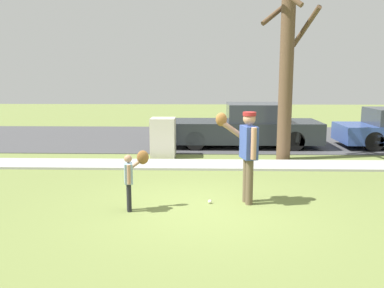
{
  "coord_description": "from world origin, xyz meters",
  "views": [
    {
      "loc": [
        -0.11,
        -7.41,
        2.46
      ],
      "look_at": [
        -0.36,
        1.23,
        1.0
      ],
      "focal_mm": 38.44,
      "sensor_mm": 36.0,
      "label": 1
    }
  ],
  "objects_px": {
    "person_adult": "(246,147)",
    "utility_cabinet": "(163,138)",
    "baseball": "(210,202)",
    "street_tree_near": "(287,52)",
    "parked_pickup_dark": "(245,127)",
    "person_child": "(132,173)"
  },
  "relations": [
    {
      "from": "person_adult",
      "to": "baseball",
      "type": "distance_m",
      "value": 1.27
    },
    {
      "from": "person_child",
      "to": "utility_cabinet",
      "type": "bearing_deg",
      "value": 75.66
    },
    {
      "from": "person_adult",
      "to": "baseball",
      "type": "bearing_deg",
      "value": -8.47
    },
    {
      "from": "person_child",
      "to": "utility_cabinet",
      "type": "distance_m",
      "value": 4.99
    },
    {
      "from": "person_adult",
      "to": "baseball",
      "type": "xyz_separation_m",
      "value": [
        -0.69,
        -0.06,
        -1.07
      ]
    },
    {
      "from": "person_adult",
      "to": "street_tree_near",
      "type": "distance_m",
      "value": 4.9
    },
    {
      "from": "person_adult",
      "to": "utility_cabinet",
      "type": "distance_m",
      "value": 4.97
    },
    {
      "from": "street_tree_near",
      "to": "utility_cabinet",
      "type": "bearing_deg",
      "value": 175.46
    },
    {
      "from": "person_child",
      "to": "baseball",
      "type": "relative_size",
      "value": 14.68
    },
    {
      "from": "utility_cabinet",
      "to": "street_tree_near",
      "type": "bearing_deg",
      "value": -4.54
    },
    {
      "from": "utility_cabinet",
      "to": "baseball",
      "type": "bearing_deg",
      "value": -73.51
    },
    {
      "from": "utility_cabinet",
      "to": "street_tree_near",
      "type": "relative_size",
      "value": 0.2
    },
    {
      "from": "person_child",
      "to": "baseball",
      "type": "bearing_deg",
      "value": 3.11
    },
    {
      "from": "person_child",
      "to": "utility_cabinet",
      "type": "relative_size",
      "value": 0.92
    },
    {
      "from": "street_tree_near",
      "to": "parked_pickup_dark",
      "type": "relative_size",
      "value": 1.12
    },
    {
      "from": "person_adult",
      "to": "person_child",
      "type": "relative_size",
      "value": 1.63
    },
    {
      "from": "utility_cabinet",
      "to": "street_tree_near",
      "type": "height_order",
      "value": "street_tree_near"
    },
    {
      "from": "person_child",
      "to": "street_tree_near",
      "type": "height_order",
      "value": "street_tree_near"
    },
    {
      "from": "utility_cabinet",
      "to": "parked_pickup_dark",
      "type": "distance_m",
      "value": 3.26
    },
    {
      "from": "person_adult",
      "to": "utility_cabinet",
      "type": "height_order",
      "value": "person_adult"
    },
    {
      "from": "baseball",
      "to": "parked_pickup_dark",
      "type": "xyz_separation_m",
      "value": [
        1.29,
        6.47,
        0.64
      ]
    },
    {
      "from": "person_adult",
      "to": "street_tree_near",
      "type": "height_order",
      "value": "street_tree_near"
    }
  ]
}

